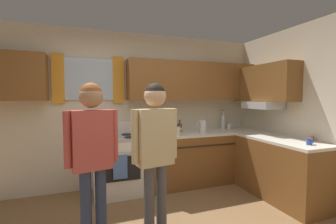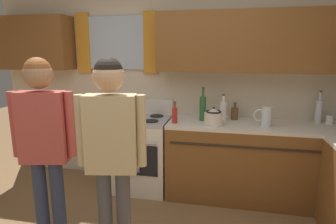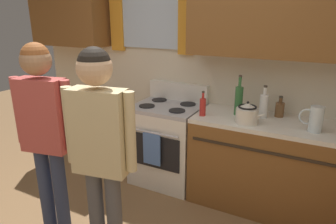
# 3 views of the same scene
# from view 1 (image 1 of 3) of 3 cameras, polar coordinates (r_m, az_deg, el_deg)

# --- Properties ---
(back_wall_unit) EXTENTS (4.60, 0.42, 2.60)m
(back_wall_unit) POSITION_cam_1_polar(r_m,az_deg,el_deg) (3.98, -7.90, 3.37)
(back_wall_unit) COLOR beige
(back_wall_unit) RESTS_ON ground
(right_wall_unit) EXTENTS (0.52, 4.05, 2.60)m
(right_wall_unit) POSITION_cam_1_polar(r_m,az_deg,el_deg) (3.74, 34.95, 0.99)
(right_wall_unit) COLOR beige
(right_wall_unit) RESTS_ON ground
(kitchen_counter_run) EXTENTS (2.21, 1.99, 0.90)m
(kitchen_counter_run) POSITION_cam_1_polar(r_m,az_deg,el_deg) (4.08, 14.73, -11.59)
(kitchen_counter_run) COLOR brown
(kitchen_counter_run) RESTS_ON ground
(stove_oven) EXTENTS (0.72, 0.67, 1.10)m
(stove_oven) POSITION_cam_1_polar(r_m,az_deg,el_deg) (3.79, -12.49, -12.45)
(stove_oven) COLOR silver
(stove_oven) RESTS_ON ground
(bottle_wine_green) EXTENTS (0.08, 0.08, 0.39)m
(bottle_wine_green) POSITION_cam_1_polar(r_m,az_deg,el_deg) (3.88, -1.45, -3.19)
(bottle_wine_green) COLOR #2D6633
(bottle_wine_green) RESTS_ON kitchen_counter_run
(bottle_sauce_red) EXTENTS (0.06, 0.06, 0.25)m
(bottle_sauce_red) POSITION_cam_1_polar(r_m,az_deg,el_deg) (3.62, -4.99, -4.62)
(bottle_sauce_red) COLOR red
(bottle_sauce_red) RESTS_ON kitchen_counter_run
(bottle_squat_brown) EXTENTS (0.08, 0.08, 0.21)m
(bottle_squat_brown) POSITION_cam_1_polar(r_m,az_deg,el_deg) (4.13, 2.89, -3.80)
(bottle_squat_brown) COLOR brown
(bottle_squat_brown) RESTS_ON kitchen_counter_run
(bottle_milk_white) EXTENTS (0.08, 0.08, 0.31)m
(bottle_milk_white) POSITION_cam_1_polar(r_m,az_deg,el_deg) (3.99, 1.63, -3.46)
(bottle_milk_white) COLOR white
(bottle_milk_white) RESTS_ON kitchen_counter_run
(bottle_tall_clear) EXTENTS (0.07, 0.07, 0.37)m
(bottle_tall_clear) POSITION_cam_1_polar(r_m,az_deg,el_deg) (4.58, 13.51, -2.36)
(bottle_tall_clear) COLOR silver
(bottle_tall_clear) RESTS_ON kitchen_counter_run
(cup_terracotta) EXTENTS (0.11, 0.07, 0.08)m
(cup_terracotta) POSITION_cam_1_polar(r_m,az_deg,el_deg) (3.81, 31.78, -5.57)
(cup_terracotta) COLOR #B76642
(cup_terracotta) RESTS_ON kitchen_counter_run
(mug_cobalt_blue) EXTENTS (0.11, 0.07, 0.08)m
(mug_cobalt_blue) POSITION_cam_1_polar(r_m,az_deg,el_deg) (3.52, 31.66, -6.24)
(mug_cobalt_blue) COLOR #2D479E
(mug_cobalt_blue) RESTS_ON kitchen_counter_run
(mug_ceramic_white) EXTENTS (0.13, 0.08, 0.09)m
(mug_ceramic_white) POSITION_cam_1_polar(r_m,az_deg,el_deg) (4.65, 14.88, -3.44)
(mug_ceramic_white) COLOR white
(mug_ceramic_white) RESTS_ON kitchen_counter_run
(stovetop_kettle) EXTENTS (0.27, 0.20, 0.21)m
(stovetop_kettle) POSITION_cam_1_polar(r_m,az_deg,el_deg) (3.74, 1.57, -4.31)
(stovetop_kettle) COLOR silver
(stovetop_kettle) RESTS_ON kitchen_counter_run
(water_pitcher) EXTENTS (0.19, 0.11, 0.22)m
(water_pitcher) POSITION_cam_1_polar(r_m,az_deg,el_deg) (4.03, 8.58, -3.55)
(water_pitcher) COLOR silver
(water_pitcher) RESTS_ON kitchen_counter_run
(adult_left) EXTENTS (0.50, 0.23, 1.66)m
(adult_left) POSITION_cam_1_polar(r_m,az_deg,el_deg) (2.37, -18.25, -8.04)
(adult_left) COLOR #2D3856
(adult_left) RESTS_ON ground
(adult_in_plaid) EXTENTS (0.51, 0.22, 1.66)m
(adult_in_plaid) POSITION_cam_1_polar(r_m,az_deg,el_deg) (2.39, -3.18, -7.68)
(adult_in_plaid) COLOR #4C4C51
(adult_in_plaid) RESTS_ON ground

